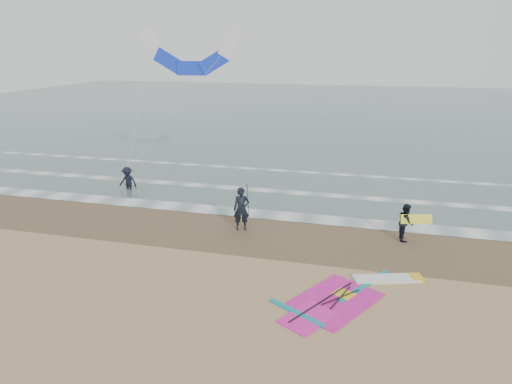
% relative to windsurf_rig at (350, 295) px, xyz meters
% --- Properties ---
extents(ground, '(120.00, 120.00, 0.00)m').
position_rel_windsurf_rig_xyz_m(ground, '(-3.42, -1.55, -0.03)').
color(ground, tan).
rests_on(ground, ground).
extents(sea_water, '(120.00, 80.00, 0.02)m').
position_rel_windsurf_rig_xyz_m(sea_water, '(-3.42, 46.45, -0.02)').
color(sea_water, '#47605E').
rests_on(sea_water, ground).
extents(wet_sand_band, '(120.00, 5.00, 0.01)m').
position_rel_windsurf_rig_xyz_m(wet_sand_band, '(-3.42, 4.45, -0.03)').
color(wet_sand_band, brown).
rests_on(wet_sand_band, ground).
extents(foam_waterline, '(120.00, 9.15, 0.02)m').
position_rel_windsurf_rig_xyz_m(foam_waterline, '(-3.42, 8.89, -0.00)').
color(foam_waterline, white).
rests_on(foam_waterline, ground).
extents(windsurf_rig, '(4.98, 4.72, 0.12)m').
position_rel_windsurf_rig_xyz_m(windsurf_rig, '(0.00, 0.00, 0.00)').
color(windsurf_rig, white).
rests_on(windsurf_rig, ground).
extents(person_standing, '(0.82, 0.66, 1.96)m').
position_rel_windsurf_rig_xyz_m(person_standing, '(-5.06, 4.58, 0.95)').
color(person_standing, black).
rests_on(person_standing, ground).
extents(person_walking, '(0.68, 0.83, 1.60)m').
position_rel_windsurf_rig_xyz_m(person_walking, '(1.94, 5.24, 0.77)').
color(person_walking, black).
rests_on(person_walking, ground).
extents(person_wading, '(1.14, 0.71, 1.71)m').
position_rel_windsurf_rig_xyz_m(person_wading, '(-12.98, 8.65, 0.82)').
color(person_wading, black).
rests_on(person_wading, ground).
extents(held_pole, '(0.17, 0.86, 1.82)m').
position_rel_windsurf_rig_xyz_m(held_pole, '(-4.76, 4.58, 1.40)').
color(held_pole, black).
rests_on(held_pole, ground).
extents(carried_kiteboard, '(1.30, 0.51, 0.39)m').
position_rel_windsurf_rig_xyz_m(carried_kiteboard, '(2.34, 5.14, 0.98)').
color(carried_kiteboard, yellow).
rests_on(carried_kiteboard, ground).
extents(surf_kite, '(6.36, 3.07, 7.86)m').
position_rel_windsurf_rig_xyz_m(surf_kite, '(-10.02, 11.59, 7.30)').
color(surf_kite, white).
rests_on(surf_kite, ground).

